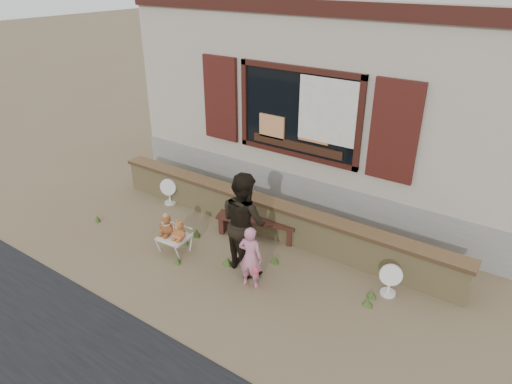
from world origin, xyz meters
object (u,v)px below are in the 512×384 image
Objects in this scene: teddy_bear_left at (167,224)px; teddy_bear_right at (180,229)px; folding_chair at (174,238)px; child at (250,257)px; adult at (244,222)px; bench at (257,224)px.

teddy_bear_left is 0.28m from teddy_bear_right.
folding_chair is 1.65m from child.
adult is at bearing 11.99° from teddy_bear_right.
adult reaches higher than teddy_bear_left.
bench is 1.42m from teddy_bear_right.
folding_chair is 0.31× the size of adult.
teddy_bear_right is at bearing 0.00° from folding_chair.
teddy_bear_left is 1.07× the size of teddy_bear_right.
folding_chair is 0.27m from teddy_bear_left.
child is at bearing -5.15° from folding_chair.
bench is 1.09m from adult.
teddy_bear_left reaches higher than bench.
teddy_bear_left is 1.47m from adult.
bench is 1.45m from child.
teddy_bear_left is 1.77m from child.
child reaches higher than teddy_bear_right.
folding_chair is 0.50× the size of child.
bench is at bearing 45.24° from teddy_bear_left.
bench is 0.89× the size of adult.
adult is (1.11, 0.32, 0.36)m from teddy_bear_right.
adult is (0.35, -0.87, 0.57)m from bench.
folding_chair is (-0.89, -1.20, -0.00)m from bench.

